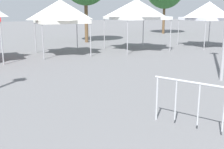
{
  "coord_description": "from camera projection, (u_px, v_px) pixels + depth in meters",
  "views": [
    {
      "loc": [
        -2.3,
        0.16,
        2.55
      ],
      "look_at": [
        0.07,
        4.97,
        1.3
      ],
      "focal_mm": 44.0,
      "sensor_mm": 36.0,
      "label": 1
    }
  ],
  "objects": [
    {
      "name": "crowd_barrier_near_person",
      "position": [
        199.0,
        97.0,
        5.83
      ],
      "size": [
        0.99,
        1.9,
        1.08
      ],
      "color": "#B7BABF",
      "rests_on": "ground"
    },
    {
      "name": "canopy_tent_center",
      "position": [
        209.0,
        11.0,
        19.3
      ],
      "size": [
        3.26,
        3.26,
        3.17
      ],
      "color": "#9E9EA3",
      "rests_on": "ground"
    },
    {
      "name": "canopy_tent_right_of_center",
      "position": [
        137.0,
        9.0,
        17.75
      ],
      "size": [
        3.36,
        3.36,
        3.28
      ],
      "color": "#9E9EA3",
      "rests_on": "ground"
    },
    {
      "name": "canopy_tent_left_of_center",
      "position": [
        61.0,
        11.0,
        15.79
      ],
      "size": [
        2.91,
        2.91,
        3.17
      ],
      "color": "#9E9EA3",
      "rests_on": "ground"
    }
  ]
}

